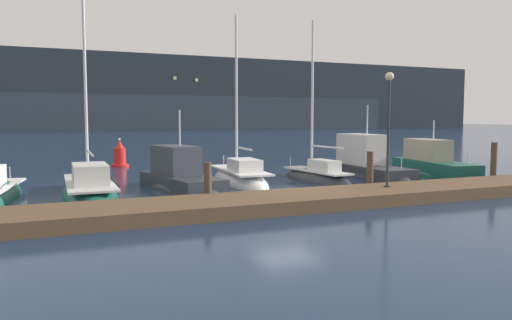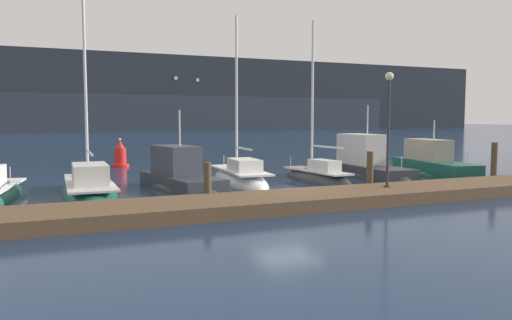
% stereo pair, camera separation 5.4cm
% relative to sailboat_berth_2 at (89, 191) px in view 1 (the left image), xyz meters
% --- Properties ---
extents(ground_plane, '(400.00, 400.00, 0.00)m').
position_rel_sailboat_berth_2_xyz_m(ground_plane, '(7.18, -3.50, -0.15)').
color(ground_plane, '#192D4C').
extents(dock, '(30.23, 2.80, 0.45)m').
position_rel_sailboat_berth_2_xyz_m(dock, '(7.18, -5.77, 0.08)').
color(dock, brown).
rests_on(dock, ground).
extents(mooring_pile_1, '(0.28, 0.28, 1.53)m').
position_rel_sailboat_berth_2_xyz_m(mooring_pile_1, '(3.69, -4.12, 0.62)').
color(mooring_pile_1, '#4C3D2D').
rests_on(mooring_pile_1, ground).
extents(mooring_pile_2, '(0.28, 0.28, 1.73)m').
position_rel_sailboat_berth_2_xyz_m(mooring_pile_2, '(10.68, -4.12, 0.72)').
color(mooring_pile_2, '#4C3D2D').
rests_on(mooring_pile_2, ground).
extents(mooring_pile_3, '(0.28, 0.28, 1.96)m').
position_rel_sailboat_berth_2_xyz_m(mooring_pile_3, '(17.67, -4.12, 0.83)').
color(mooring_pile_3, '#4C3D2D').
rests_on(mooring_pile_3, ground).
extents(sailboat_berth_2, '(2.27, 7.37, 10.41)m').
position_rel_sailboat_berth_2_xyz_m(sailboat_berth_2, '(0.00, 0.00, 0.00)').
color(sailboat_berth_2, '#195647').
rests_on(sailboat_berth_2, ground).
extents(motorboat_berth_3, '(2.99, 6.02, 4.12)m').
position_rel_sailboat_berth_2_xyz_m(motorboat_berth_3, '(3.80, 0.11, 0.14)').
color(motorboat_berth_3, '#2D3338').
rests_on(motorboat_berth_3, ground).
extents(sailboat_berth_4, '(2.40, 6.50, 8.68)m').
position_rel_sailboat_berth_2_xyz_m(sailboat_berth_4, '(6.94, 1.00, -0.04)').
color(sailboat_berth_4, white).
rests_on(sailboat_berth_4, ground).
extents(sailboat_berth_5, '(1.74, 5.44, 8.47)m').
position_rel_sailboat_berth_2_xyz_m(sailboat_berth_5, '(10.73, 0.24, -0.02)').
color(sailboat_berth_5, '#2D3338').
rests_on(sailboat_berth_5, ground).
extents(motorboat_berth_6, '(2.26, 6.72, 4.46)m').
position_rel_sailboat_berth_2_xyz_m(motorboat_berth_6, '(14.17, 0.95, 0.21)').
color(motorboat_berth_6, '#2D3338').
rests_on(motorboat_berth_6, ground).
extents(motorboat_berth_7, '(3.00, 6.85, 3.63)m').
position_rel_sailboat_berth_2_xyz_m(motorboat_berth_7, '(17.79, -0.08, 0.17)').
color(motorboat_berth_7, '#195647').
rests_on(motorboat_berth_7, ground).
extents(channel_buoy, '(1.12, 1.12, 1.83)m').
position_rel_sailboat_berth_2_xyz_m(channel_buoy, '(2.84, 11.48, 0.52)').
color(channel_buoy, red).
rests_on(channel_buoy, ground).
extents(dock_lamppost, '(0.32, 0.32, 4.37)m').
position_rel_sailboat_berth_2_xyz_m(dock_lamppost, '(10.44, -5.56, 3.20)').
color(dock_lamppost, '#2D2D33').
rests_on(dock_lamppost, dock).
extents(hillside_backdrop, '(240.00, 23.00, 19.12)m').
position_rel_sailboat_berth_2_xyz_m(hillside_backdrop, '(8.39, 110.61, 8.66)').
color(hillside_backdrop, '#232B33').
rests_on(hillside_backdrop, ground).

